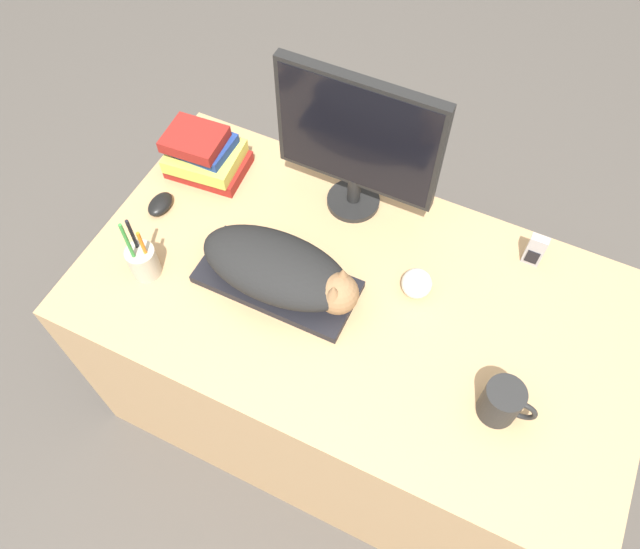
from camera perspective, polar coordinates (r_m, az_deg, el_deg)
The scene contains 11 objects.
ground_plane at distance 2.14m, azimuth -2.03°, elevation -20.58°, with size 12.00×12.00×0.00m, color #4C4742.
desk at distance 1.90m, azimuth 2.99°, elevation -7.77°, with size 1.42×0.78×0.74m.
keyboard at distance 1.58m, azimuth -3.93°, elevation -0.66°, with size 0.41×0.18×0.02m.
cat at distance 1.51m, azimuth -3.40°, elevation 0.42°, with size 0.41×0.20×0.12m.
monitor at distance 1.56m, azimuth 3.42°, elevation 12.17°, with size 0.43×0.15×0.43m.
computer_mouse at distance 1.77m, azimuth -14.40°, elevation 6.25°, with size 0.06×0.09×0.03m.
coffee_mug at distance 1.44m, azimuth 16.35°, elevation -11.14°, with size 0.12×0.09×0.11m.
pen_cup at distance 1.63m, azimuth -15.89°, elevation 1.23°, with size 0.07×0.07×0.22m.
baseball at distance 1.56m, azimuth 8.83°, elevation -0.81°, with size 0.08×0.08×0.08m.
phone at distance 1.67m, azimuth 19.06°, elevation 2.10°, with size 0.04×0.03×0.10m.
book_stack at distance 1.80m, azimuth -10.61°, elevation 10.80°, with size 0.23×0.18×0.14m.
Camera 1 is at (0.25, -0.36, 2.09)m, focal length 35.00 mm.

